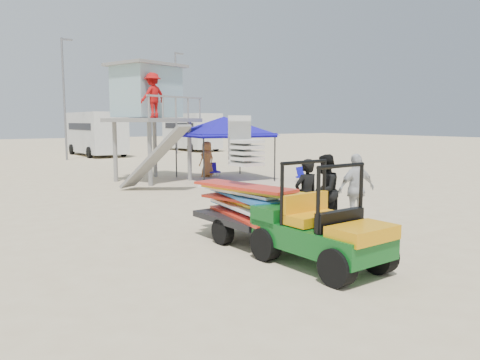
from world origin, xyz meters
TOP-DOWN VIEW (x-y plane):
  - ground at (0.00, 0.00)m, footprint 140.00×140.00m
  - utility_cart at (0.48, 0.46)m, footprint 1.32×2.46m
  - surf_trailer at (0.48, 2.79)m, footprint 1.48×2.64m
  - man_left at (2.00, 2.49)m, footprint 0.65×0.45m
  - man_mid at (2.85, 2.74)m, footprint 1.06×0.96m
  - man_right at (3.70, 2.49)m, footprint 1.11×0.62m
  - lifeguard_tower at (3.02, 13.52)m, footprint 3.81×3.81m
  - canopy_blue at (5.98, 12.17)m, footprint 3.91×3.91m
  - beach_chair_b at (8.24, 9.50)m, footprint 0.69×0.76m
  - beach_chair_c at (6.15, 13.45)m, footprint 0.63×0.68m
  - rv_mid_right at (6.00, 29.99)m, footprint 2.64×7.00m
  - rv_far_right at (15.00, 31.49)m, footprint 2.64×6.60m
  - light_pole_left at (3.00, 27.00)m, footprint 0.14×0.14m
  - light_pole_right at (12.00, 28.50)m, footprint 0.14×0.14m

SIDE VIEW (x-z plane):
  - ground at x=0.00m, z-range 0.00..0.00m
  - beach_chair_b at x=8.24m, z-range -0.01..0.63m
  - beach_chair_c at x=6.15m, z-range -0.01..0.63m
  - utility_cart at x=0.48m, z-range -0.06..1.78m
  - man_left at x=2.00m, z-range 0.00..1.73m
  - man_right at x=3.70m, z-range 0.00..1.78m
  - man_mid at x=2.85m, z-range 0.00..1.79m
  - surf_trailer at x=0.48m, z-range -0.22..2.17m
  - rv_far_right at x=15.00m, z-range 0.17..3.42m
  - rv_mid_right at x=6.00m, z-range 0.17..3.42m
  - canopy_blue at x=5.98m, z-range 1.05..4.23m
  - lifeguard_tower at x=3.02m, z-range 1.20..6.09m
  - light_pole_left at x=3.00m, z-range 0.00..8.00m
  - light_pole_right at x=12.00m, z-range 0.00..8.00m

